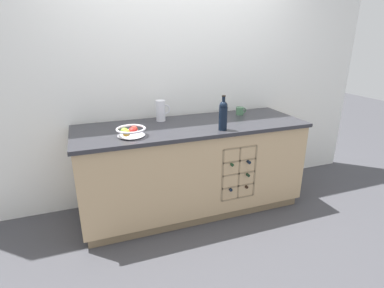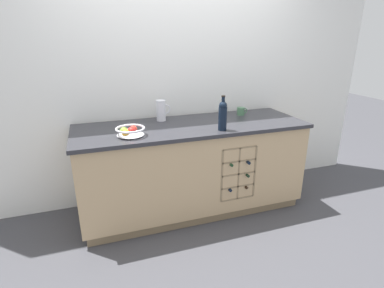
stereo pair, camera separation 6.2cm
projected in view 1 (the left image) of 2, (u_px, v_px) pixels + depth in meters
ground_plane at (192, 207)px, 3.16m from camera, size 14.00×14.00×0.00m
back_wall at (178, 79)px, 3.10m from camera, size 4.56×0.06×2.55m
kitchen_island at (192, 167)px, 3.00m from camera, size 2.20×0.77×0.90m
fruit_bowl at (131, 131)px, 2.50m from camera, size 0.25×0.25×0.08m
white_pitcher at (161, 110)px, 2.94m from camera, size 0.14×0.10×0.21m
ceramic_mug at (240, 111)px, 3.20m from camera, size 0.12×0.08×0.08m
standing_wine_bottle at (223, 115)px, 2.64m from camera, size 0.08×0.08×0.31m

